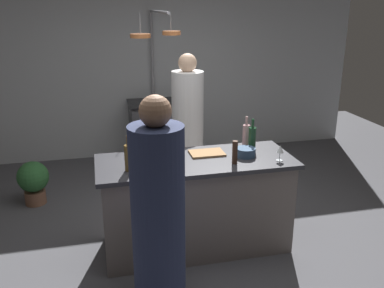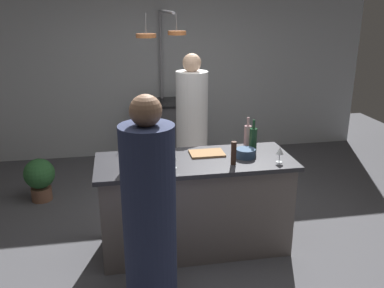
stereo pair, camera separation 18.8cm
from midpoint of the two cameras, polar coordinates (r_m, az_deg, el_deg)
ground_plane at (r=4.20m, az=-0.84°, el=-13.70°), size 9.00×9.00×0.00m
back_wall at (r=6.43m, az=-6.44°, el=10.04°), size 6.40×0.16×2.60m
kitchen_island at (r=3.98m, az=-0.87°, el=-8.18°), size 1.80×0.72×0.90m
stove_range at (r=6.23m, az=-5.71°, el=1.74°), size 0.80×0.64×0.89m
chef at (r=4.88m, az=-1.70°, el=1.38°), size 0.37×0.37×1.73m
bar_stool_left at (r=3.42m, az=-6.90°, el=-14.70°), size 0.28×0.28×0.68m
guest_left at (r=2.90m, az=-6.48°, el=-11.41°), size 0.36×0.36×1.72m
overhead_pot_rack at (r=5.57m, az=-6.14°, el=12.10°), size 0.57×1.45×2.17m
potted_plant at (r=5.24m, az=-21.82°, el=-4.61°), size 0.36×0.36×0.52m
cutting_board at (r=3.93m, az=0.68°, el=-1.26°), size 0.32×0.22×0.02m
pepper_mill at (r=3.68m, az=4.43°, el=-1.16°), size 0.05×0.05×0.21m
wine_bottle_amber at (r=3.56m, az=-10.15°, el=-1.79°), size 0.07×0.07×0.31m
wine_bottle_rose at (r=4.14m, az=6.12°, el=1.24°), size 0.07×0.07×0.30m
wine_bottle_green at (r=4.04m, az=6.90°, el=0.79°), size 0.07×0.07×0.31m
wine_glass_by_chef at (r=3.56m, az=-3.80°, el=-1.82°), size 0.07×0.07×0.15m
wine_glass_near_right_guest at (r=3.80m, az=10.55°, el=-0.79°), size 0.07×0.07×0.15m
wine_glass_near_left_guest at (r=3.94m, az=-5.88°, el=0.18°), size 0.07×0.07×0.15m
mixing_bowl_blue at (r=3.88m, az=5.97°, el=-1.14°), size 0.18×0.18×0.08m
mixing_bowl_steel at (r=3.83m, az=-7.07°, el=-1.63°), size 0.21×0.21×0.06m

